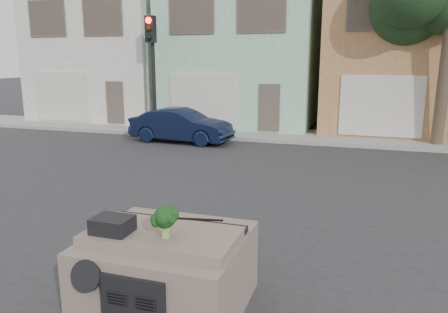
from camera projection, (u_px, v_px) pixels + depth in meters
The scene contains 11 objects.
ground_plane at pixel (233, 227), 8.67m from camera, with size 120.00×120.00×0.00m, color #303033.
sidewalk at pixel (304, 136), 18.41m from camera, with size 40.00×3.00×0.15m, color gray.
townhouse_white at pixel (121, 50), 24.62m from camera, with size 7.20×8.20×7.55m, color silver.
townhouse_mint at pixel (249, 49), 22.38m from camera, with size 7.20×8.20×7.55m, color #A1D2B0.
townhouse_tan at pixel (407, 48), 20.13m from camera, with size 7.20×8.20×7.55m, color #B57F4F.
navy_sedan at pixel (182, 142), 17.58m from camera, with size 1.43×4.10×1.35m, color #101937.
traffic_signal at pixel (153, 76), 18.89m from camera, with size 0.40×0.40×5.10m, color black.
car_dashboard at pixel (168, 267), 5.77m from camera, with size 2.00×1.80×1.12m, color #78665B.
instrument_hump at pixel (113, 225), 5.47m from camera, with size 0.48×0.38×0.20m, color black.
wiper_arm at pixel (198, 219), 5.91m from camera, with size 0.70×0.03×0.02m, color black.
broccoli at pixel (165, 222), 5.29m from camera, with size 0.33×0.33×0.40m, color black.
Camera 1 is at (2.33, -7.83, 3.24)m, focal length 35.00 mm.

